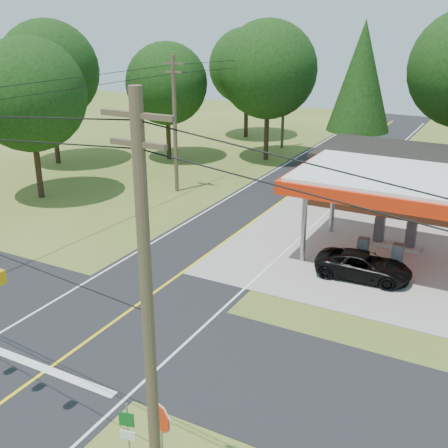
% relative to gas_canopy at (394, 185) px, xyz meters
% --- Properties ---
extents(ground, '(120.00, 120.00, 0.00)m').
position_rel_gas_canopy_xyz_m(ground, '(-9.00, -13.00, -4.27)').
color(ground, '#485F21').
rests_on(ground, ground).
extents(main_highway, '(8.00, 120.00, 0.02)m').
position_rel_gas_canopy_xyz_m(main_highway, '(-9.00, -13.00, -4.26)').
color(main_highway, black).
rests_on(main_highway, ground).
extents(cross_road, '(70.00, 7.00, 0.02)m').
position_rel_gas_canopy_xyz_m(cross_road, '(-9.00, -13.00, -4.25)').
color(cross_road, black).
rests_on(cross_road, ground).
extents(lane_center_yellow, '(0.15, 110.00, 0.00)m').
position_rel_gas_canopy_xyz_m(lane_center_yellow, '(-9.00, -13.00, -4.24)').
color(lane_center_yellow, yellow).
rests_on(lane_center_yellow, main_highway).
extents(gas_canopy, '(10.60, 7.40, 4.88)m').
position_rel_gas_canopy_xyz_m(gas_canopy, '(0.00, 0.00, 0.00)').
color(gas_canopy, gray).
rests_on(gas_canopy, ground).
extents(convenience_store, '(16.40, 7.55, 3.80)m').
position_rel_gas_canopy_xyz_m(convenience_store, '(1.00, 9.98, -2.35)').
color(convenience_store, '#582E19').
rests_on(convenience_store, ground).
extents(utility_pole_near_right, '(1.80, 0.30, 11.50)m').
position_rel_gas_canopy_xyz_m(utility_pole_near_right, '(-1.50, -20.00, 1.69)').
color(utility_pole_near_right, '#473828').
rests_on(utility_pole_near_right, ground).
extents(utility_pole_far_left, '(1.80, 0.30, 10.00)m').
position_rel_gas_canopy_xyz_m(utility_pole_far_left, '(-17.00, 5.00, 0.93)').
color(utility_pole_far_left, '#473828').
rests_on(utility_pole_far_left, ground).
extents(utility_pole_north, '(0.30, 0.30, 9.50)m').
position_rel_gas_canopy_xyz_m(utility_pole_north, '(-15.50, 22.00, 0.48)').
color(utility_pole_north, '#473828').
rests_on(utility_pole_north, ground).
extents(treeline_backdrop, '(70.27, 51.59, 13.30)m').
position_rel_gas_canopy_xyz_m(treeline_backdrop, '(-8.18, 11.01, 3.22)').
color(treeline_backdrop, '#332316').
rests_on(treeline_backdrop, ground).
extents(suv_car, '(5.15, 5.15, 1.34)m').
position_rel_gas_canopy_xyz_m(suv_car, '(-0.50, -3.00, -3.60)').
color(suv_car, black).
rests_on(suv_car, ground).
extents(octagonal_stop_sign, '(0.91, 0.36, 2.78)m').
position_rel_gas_canopy_xyz_m(octagonal_stop_sign, '(-2.00, -19.01, -2.17)').
color(octagonal_stop_sign, gray).
rests_on(octagonal_stop_sign, ground).
extents(route_sign_post, '(0.47, 0.14, 2.33)m').
position_rel_gas_canopy_xyz_m(route_sign_post, '(-3.20, -19.02, -2.88)').
color(route_sign_post, gray).
rests_on(route_sign_post, ground).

